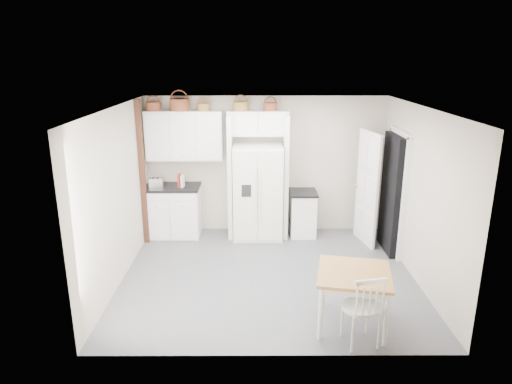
{
  "coord_description": "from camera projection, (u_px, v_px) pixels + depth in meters",
  "views": [
    {
      "loc": [
        -0.21,
        -6.47,
        3.31
      ],
      "look_at": [
        -0.19,
        0.4,
        1.24
      ],
      "focal_mm": 32.0,
      "sensor_mm": 36.0,
      "label": 1
    }
  ],
  "objects": [
    {
      "name": "base_cab_right",
      "position": [
        303.0,
        214.0,
        8.66
      ],
      "size": [
        0.47,
        0.56,
        0.82
      ],
      "primitive_type": "cube",
      "color": "white",
      "rests_on": "floor"
    },
    {
      "name": "wall_left",
      "position": [
        118.0,
        196.0,
        6.77
      ],
      "size": [
        0.0,
        4.0,
        4.0
      ],
      "primitive_type": "plane",
      "rotation": [
        1.57,
        0.0,
        1.57
      ],
      "color": "#B5A89A",
      "rests_on": "floor"
    },
    {
      "name": "basket_upper_a",
      "position": [
        154.0,
        106.0,
        8.2
      ],
      "size": [
        0.27,
        0.27,
        0.15
      ],
      "primitive_type": "cylinder",
      "color": "brown",
      "rests_on": "upper_cabinet"
    },
    {
      "name": "ceiling",
      "position": [
        270.0,
        108.0,
        6.4
      ],
      "size": [
        4.5,
        4.5,
        0.0
      ],
      "primitive_type": "plane",
      "color": "white",
      "rests_on": "wall_back"
    },
    {
      "name": "basket_bridge_b",
      "position": [
        270.0,
        107.0,
        8.21
      ],
      "size": [
        0.25,
        0.25,
        0.14
      ],
      "primitive_type": "cylinder",
      "color": "brown",
      "rests_on": "bridge_cabinet"
    },
    {
      "name": "counter_right",
      "position": [
        303.0,
        193.0,
        8.54
      ],
      "size": [
        0.5,
        0.6,
        0.04
      ],
      "primitive_type": "cube",
      "color": "black",
      "rests_on": "base_cab_right"
    },
    {
      "name": "upper_cabinet",
      "position": [
        184.0,
        135.0,
        8.35
      ],
      "size": [
        1.4,
        0.34,
        0.9
      ],
      "primitive_type": "cube",
      "color": "white",
      "rests_on": "wall_back"
    },
    {
      "name": "wall_back",
      "position": [
        266.0,
        165.0,
        8.69
      ],
      "size": [
        4.5,
        0.0,
        4.5
      ],
      "primitive_type": "plane",
      "rotation": [
        1.57,
        0.0,
        0.0
      ],
      "color": "#B5A89A",
      "rests_on": "floor"
    },
    {
      "name": "dining_table",
      "position": [
        353.0,
        299.0,
        5.74
      ],
      "size": [
        1.04,
        1.04,
        0.74
      ],
      "primitive_type": "cube",
      "rotation": [
        0.0,
        0.0,
        -0.19
      ],
      "color": "olive",
      "rests_on": "floor"
    },
    {
      "name": "doorway_void",
      "position": [
        393.0,
        194.0,
        7.82
      ],
      "size": [
        0.18,
        0.85,
        2.05
      ],
      "primitive_type": "cube",
      "color": "black",
      "rests_on": "floor"
    },
    {
      "name": "counter_left",
      "position": [
        172.0,
        187.0,
        8.5
      ],
      "size": [
        1.05,
        0.68,
        0.04
      ],
      "primitive_type": "cube",
      "color": "black",
      "rests_on": "base_cab_left"
    },
    {
      "name": "wall_right",
      "position": [
        420.0,
        196.0,
        6.78
      ],
      "size": [
        0.0,
        4.0,
        4.0
      ],
      "primitive_type": "plane",
      "rotation": [
        1.57,
        0.0,
        -1.57
      ],
      "color": "#B5A89A",
      "rests_on": "floor"
    },
    {
      "name": "windsor_chair",
      "position": [
        362.0,
        307.0,
        5.34
      ],
      "size": [
        0.55,
        0.51,
        0.96
      ],
      "primitive_type": "cube",
      "rotation": [
        0.0,
        0.0,
        0.2
      ],
      "color": "white",
      "rests_on": "floor"
    },
    {
      "name": "floor",
      "position": [
        268.0,
        275.0,
        7.15
      ],
      "size": [
        4.5,
        4.5,
        0.0
      ],
      "primitive_type": "plane",
      "color": "#4B4C51",
      "rests_on": "ground"
    },
    {
      "name": "basket_bridge_a",
      "position": [
        241.0,
        106.0,
        8.2
      ],
      "size": [
        0.28,
        0.28,
        0.16
      ],
      "primitive_type": "cylinder",
      "color": "olive",
      "rests_on": "bridge_cabinet"
    },
    {
      "name": "basket_upper_b",
      "position": [
        179.0,
        105.0,
        8.19
      ],
      "size": [
        0.35,
        0.35,
        0.21
      ],
      "primitive_type": "cylinder",
      "color": "brown",
      "rests_on": "upper_cabinet"
    },
    {
      "name": "trim_post",
      "position": [
        142.0,
        174.0,
        8.06
      ],
      "size": [
        0.09,
        0.09,
        2.6
      ],
      "primitive_type": "cube",
      "color": "#432015",
      "rests_on": "floor"
    },
    {
      "name": "fridge_panel_right",
      "position": [
        285.0,
        177.0,
        8.45
      ],
      "size": [
        0.08,
        0.6,
        2.3
      ],
      "primitive_type": "cube",
      "color": "white",
      "rests_on": "floor"
    },
    {
      "name": "cookbook_red",
      "position": [
        179.0,
        181.0,
        8.38
      ],
      "size": [
        0.04,
        0.16,
        0.24
      ],
      "primitive_type": "cube",
      "rotation": [
        0.0,
        0.0,
        -0.04
      ],
      "color": "maroon",
      "rests_on": "counter_left"
    },
    {
      "name": "refrigerator",
      "position": [
        258.0,
        192.0,
        8.46
      ],
      "size": [
        0.9,
        0.73,
        1.75
      ],
      "primitive_type": "cube",
      "color": "white",
      "rests_on": "floor"
    },
    {
      "name": "fridge_panel_left",
      "position": [
        230.0,
        177.0,
        8.45
      ],
      "size": [
        0.08,
        0.6,
        2.3
      ],
      "primitive_type": "cube",
      "color": "white",
      "rests_on": "floor"
    },
    {
      "name": "door_slab",
      "position": [
        367.0,
        189.0,
        8.14
      ],
      "size": [
        0.21,
        0.79,
        2.05
      ],
      "primitive_type": "cube",
      "rotation": [
        0.0,
        0.0,
        -1.36
      ],
      "color": "white",
      "rests_on": "floor"
    },
    {
      "name": "basket_upper_c",
      "position": [
        203.0,
        107.0,
        8.2
      ],
      "size": [
        0.23,
        0.23,
        0.13
      ],
      "primitive_type": "cylinder",
      "color": "olive",
      "rests_on": "upper_cabinet"
    },
    {
      "name": "bridge_cabinet",
      "position": [
        258.0,
        123.0,
        8.29
      ],
      "size": [
        1.12,
        0.34,
        0.45
      ],
      "primitive_type": "cube",
      "color": "white",
      "rests_on": "wall_back"
    },
    {
      "name": "toaster",
      "position": [
        156.0,
        183.0,
        8.39
      ],
      "size": [
        0.27,
        0.19,
        0.17
      ],
      "primitive_type": "cube",
      "rotation": [
        0.0,
        0.0,
        0.22
      ],
      "color": "silver",
      "rests_on": "counter_left"
    },
    {
      "name": "cookbook_cream",
      "position": [
        183.0,
        181.0,
        8.38
      ],
      "size": [
        0.06,
        0.15,
        0.22
      ],
      "primitive_type": "cube",
      "rotation": [
        0.0,
        0.0,
        -0.17
      ],
      "color": "white",
      "rests_on": "counter_left"
    },
    {
      "name": "base_cab_left",
      "position": [
        173.0,
        212.0,
        8.64
      ],
      "size": [
        1.01,
        0.64,
        0.93
      ],
      "primitive_type": "cube",
      "color": "white",
      "rests_on": "floor"
    }
  ]
}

